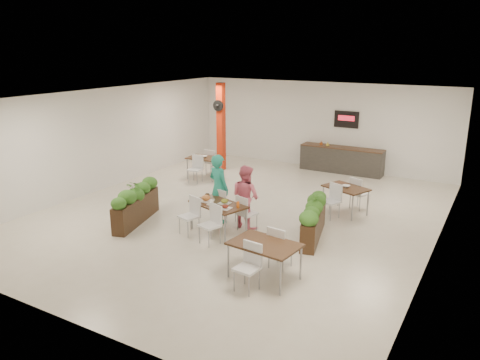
% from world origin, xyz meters
% --- Properties ---
extents(ground, '(12.00, 12.00, 0.00)m').
position_xyz_m(ground, '(0.00, 0.00, 0.00)').
color(ground, beige).
rests_on(ground, ground).
extents(room_shell, '(10.10, 12.10, 3.22)m').
position_xyz_m(room_shell, '(0.00, 0.00, 2.01)').
color(room_shell, white).
rests_on(room_shell, ground).
extents(red_column, '(0.40, 0.41, 3.20)m').
position_xyz_m(red_column, '(-3.00, 3.79, 1.64)').
color(red_column, red).
rests_on(red_column, ground).
extents(service_counter, '(3.00, 0.64, 2.20)m').
position_xyz_m(service_counter, '(1.00, 5.65, 0.49)').
color(service_counter, '#2C2A27').
rests_on(service_counter, ground).
extents(main_table, '(1.65, 1.91, 0.92)m').
position_xyz_m(main_table, '(0.20, -1.44, 0.64)').
color(main_table, '#311E10').
rests_on(main_table, ground).
extents(diner_man, '(0.76, 0.61, 1.81)m').
position_xyz_m(diner_man, '(-0.19, -0.79, 0.90)').
color(diner_man, teal).
rests_on(diner_man, ground).
extents(diner_woman, '(0.93, 0.82, 1.62)m').
position_xyz_m(diner_woman, '(0.61, -0.79, 0.81)').
color(diner_woman, '#F06A86').
rests_on(diner_woman, ground).
extents(planter_left, '(0.90, 2.10, 1.14)m').
position_xyz_m(planter_left, '(-2.02, -1.93, 0.54)').
color(planter_left, black).
rests_on(planter_left, ground).
extents(planter_right, '(0.80, 2.07, 1.11)m').
position_xyz_m(planter_right, '(2.37, -0.61, 0.51)').
color(planter_right, black).
rests_on(planter_right, ground).
extents(side_table_a, '(1.15, 1.65, 0.92)m').
position_xyz_m(side_table_a, '(-2.88, 2.48, 0.62)').
color(side_table_a, '#311E10').
rests_on(side_table_a, ground).
extents(side_table_b, '(1.36, 1.66, 0.92)m').
position_xyz_m(side_table_b, '(2.49, 1.47, 0.63)').
color(side_table_b, '#311E10').
rests_on(side_table_b, ground).
extents(side_table_c, '(1.42, 1.66, 0.92)m').
position_xyz_m(side_table_c, '(2.28, -3.01, 0.64)').
color(side_table_c, '#311E10').
rests_on(side_table_c, ground).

